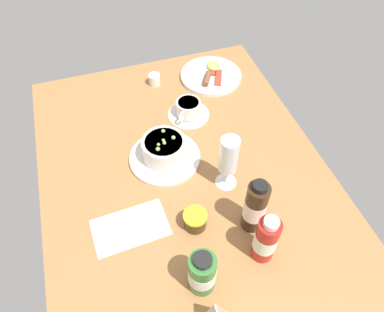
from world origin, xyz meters
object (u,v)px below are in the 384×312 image
object	(u,v)px
cutlery_setting	(132,227)
breakfast_plate	(211,75)
coffee_cup	(188,110)
jam_jar	(195,220)
wine_glass	(229,157)
sauce_bottle_green	(202,273)
creamer_jug	(155,79)
sauce_bottle_red	(266,239)
porridge_bowl	(164,151)
sauce_bottle_brown	(255,207)

from	to	relation	value
cutlery_setting	breakfast_plate	size ratio (longest dim) A/B	0.90
coffee_cup	jam_jar	size ratio (longest dim) A/B	2.24
wine_glass	jam_jar	bearing A→B (deg)	-50.66
jam_jar	sauce_bottle_green	world-z (taller)	sauce_bottle_green
wine_glass	jam_jar	xyz separation A→B (cm)	(10.61, -12.95, -8.83)
cutlery_setting	creamer_jug	size ratio (longest dim) A/B	3.99
creamer_jug	breakfast_plate	world-z (taller)	creamer_jug
coffee_cup	sauce_bottle_red	size ratio (longest dim) A/B	0.87
wine_glass	breakfast_plate	size ratio (longest dim) A/B	0.80
coffee_cup	wine_glass	size ratio (longest dim) A/B	0.78
creamer_jug	breakfast_plate	distance (cm)	21.36
cutlery_setting	sauce_bottle_red	xyz separation A→B (cm)	(17.35, 29.85, 7.23)
wine_glass	jam_jar	size ratio (longest dim) A/B	2.89
creamer_jug	sauce_bottle_green	size ratio (longest dim) A/B	0.36
cutlery_setting	coffee_cup	world-z (taller)	coffee_cup
porridge_bowl	breakfast_plate	size ratio (longest dim) A/B	0.95
coffee_cup	creamer_jug	bearing A→B (deg)	-161.16
sauce_bottle_red	sauce_bottle_green	world-z (taller)	sauce_bottle_red
coffee_cup	sauce_bottle_green	distance (cm)	58.32
creamer_jug	sauce_bottle_red	xyz separation A→B (cm)	(73.47, 9.36, 5.37)
porridge_bowl	cutlery_setting	xyz separation A→B (cm)	(20.12, -14.59, -3.50)
creamer_jug	wine_glass	xyz separation A→B (cm)	(50.02, 8.75, 9.34)
breakfast_plate	coffee_cup	bearing A→B (deg)	-39.99
sauce_bottle_brown	creamer_jug	bearing A→B (deg)	-171.03
cutlery_setting	coffee_cup	size ratio (longest dim) A/B	1.45
breakfast_plate	wine_glass	bearing A→B (deg)	-14.68
coffee_cup	sauce_bottle_brown	bearing A→B (deg)	4.42
coffee_cup	wine_glass	distance (cm)	31.52
coffee_cup	creamer_jug	distance (cm)	20.94
coffee_cup	creamer_jug	size ratio (longest dim) A/B	2.75
wine_glass	sauce_bottle_brown	world-z (taller)	same
wine_glass	sauce_bottle_red	bearing A→B (deg)	1.50
creamer_jug	wine_glass	size ratio (longest dim) A/B	0.28
sauce_bottle_red	breakfast_plate	distance (cm)	72.11
coffee_cup	jam_jar	bearing A→B (deg)	-15.03
wine_glass	coffee_cup	bearing A→B (deg)	-176.23
sauce_bottle_green	creamer_jug	bearing A→B (deg)	174.27
porridge_bowl	jam_jar	bearing A→B (deg)	3.94
coffee_cup	jam_jar	world-z (taller)	coffee_cup
breakfast_plate	sauce_bottle_red	bearing A→B (deg)	-9.46
porridge_bowl	cutlery_setting	world-z (taller)	porridge_bowl
sauce_bottle_red	sauce_bottle_brown	bearing A→B (deg)	174.12
porridge_bowl	coffee_cup	world-z (taller)	porridge_bowl
porridge_bowl	sauce_bottle_red	size ratio (longest dim) A/B	1.34
coffee_cup	sauce_bottle_red	distance (cm)	53.94
cutlery_setting	breakfast_plate	xyz separation A→B (cm)	(-53.49, 41.65, 0.69)
coffee_cup	jam_jar	distance (cm)	42.26
creamer_jug	jam_jar	world-z (taller)	jam_jar
creamer_jug	wine_glass	world-z (taller)	wine_glass
sauce_bottle_brown	sauce_bottle_red	world-z (taller)	sauce_bottle_brown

